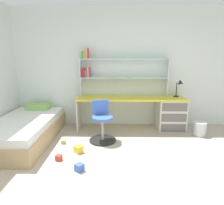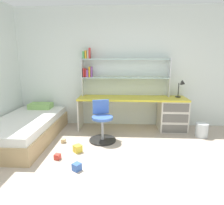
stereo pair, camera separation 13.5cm
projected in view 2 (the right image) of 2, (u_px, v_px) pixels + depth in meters
The scene contains 11 objects.
room_shell at pixel (44, 72), 3.22m from camera, with size 5.97×6.50×2.71m.
desk at pixel (161, 112), 4.39m from camera, with size 2.39×0.59×0.73m.
bookshelf_hutch at pixel (115, 69), 4.42m from camera, with size 1.97×0.22×1.07m.
desk_lamp at pixel (182, 86), 4.29m from camera, with size 0.20×0.17×0.38m.
swivel_chair at pixel (102, 125), 3.81m from camera, with size 0.52×0.52×0.78m.
bed_platform at pixel (26, 129), 3.88m from camera, with size 1.09×2.05×0.56m.
waste_bin at pixel (202, 130), 4.03m from camera, with size 0.25×0.25×0.28m, color silver.
toy_block_natural_0 at pixel (63, 141), 3.75m from camera, with size 0.07×0.07×0.07m, color tan.
toy_block_yellow_1 at pixel (78, 149), 3.38m from camera, with size 0.12×0.12×0.12m, color gold.
toy_block_blue_2 at pixel (77, 167), 2.82m from camera, with size 0.11×0.11×0.11m, color #3860B7.
toy_block_red_3 at pixel (57, 157), 3.14m from camera, with size 0.09×0.09×0.09m, color red.
Camera 2 is at (-0.02, -1.86, 1.57)m, focal length 31.51 mm.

